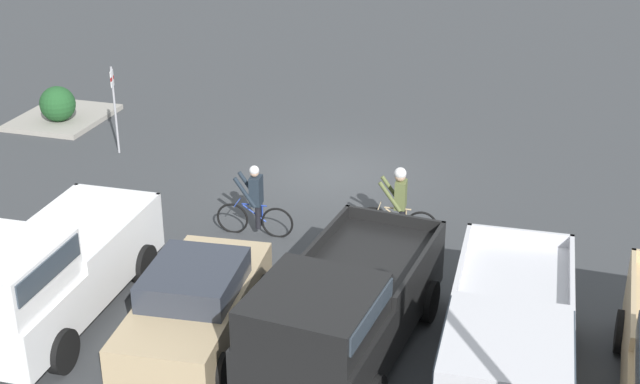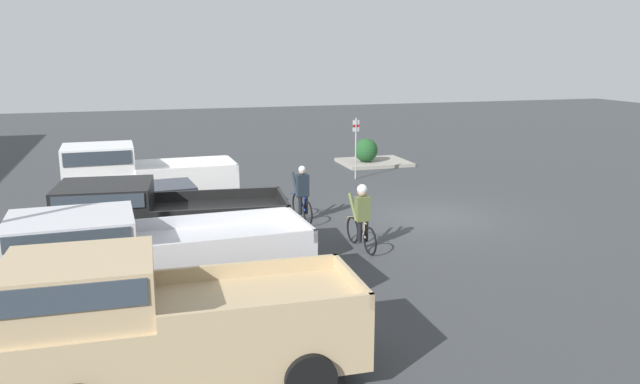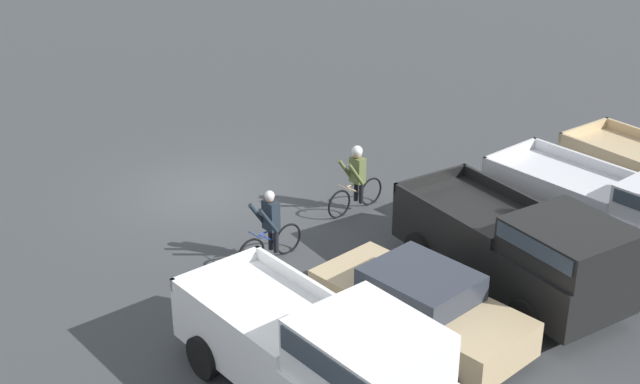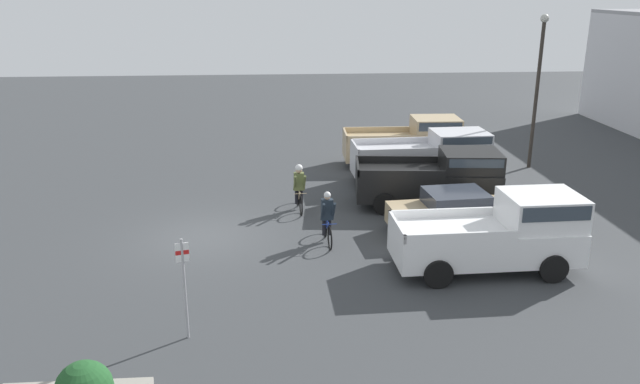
# 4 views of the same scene
# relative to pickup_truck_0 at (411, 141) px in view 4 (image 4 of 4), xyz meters

# --- Properties ---
(ground_plane) EXTENTS (80.00, 80.00, 0.00)m
(ground_plane) POSITION_rel_pickup_truck_0_xyz_m (8.08, -8.56, -1.13)
(ground_plane) COLOR #383A3D
(pickup_truck_0) EXTENTS (2.26, 5.23, 2.19)m
(pickup_truck_0) POSITION_rel_pickup_truck_0_xyz_m (0.00, 0.00, 0.00)
(pickup_truck_0) COLOR tan
(pickup_truck_0) RESTS_ON ground_plane
(pickup_truck_1) EXTENTS (2.35, 5.59, 2.15)m
(pickup_truck_1) POSITION_rel_pickup_truck_0_xyz_m (2.77, 0.14, 0.01)
(pickup_truck_1) COLOR silver
(pickup_truck_1) RESTS_ON ground_plane
(pickup_truck_2) EXTENTS (2.66, 5.38, 2.10)m
(pickup_truck_2) POSITION_rel_pickup_truck_0_xyz_m (5.63, -0.22, -0.03)
(pickup_truck_2) COLOR black
(pickup_truck_2) RESTS_ON ground_plane
(sedan_0) EXTENTS (2.25, 4.41, 1.46)m
(sedan_0) POSITION_rel_pickup_truck_0_xyz_m (8.39, -0.32, -0.40)
(sedan_0) COLOR tan
(sedan_0) RESTS_ON ground_plane
(pickup_truck_3) EXTENTS (2.31, 5.29, 2.23)m
(pickup_truck_3) POSITION_rel_pickup_truck_0_xyz_m (11.17, 0.24, 0.02)
(pickup_truck_3) COLOR white
(pickup_truck_3) RESTS_ON ground_plane
(cyclist_0) EXTENTS (1.80, 0.48, 1.72)m
(cyclist_0) POSITION_rel_pickup_truck_0_xyz_m (8.82, -4.57, -0.30)
(cyclist_0) COLOR black
(cyclist_0) RESTS_ON ground_plane
(cyclist_1) EXTENTS (1.84, 0.48, 1.74)m
(cyclist_1) POSITION_rel_pickup_truck_0_xyz_m (5.69, -5.32, -0.24)
(cyclist_1) COLOR black
(cyclist_1) RESTS_ON ground_plane
(fire_lane_sign) EXTENTS (0.10, 0.30, 2.48)m
(fire_lane_sign) POSITION_rel_pickup_truck_0_xyz_m (14.30, -8.28, 0.37)
(fire_lane_sign) COLOR #9E9EA3
(fire_lane_sign) RESTS_ON ground_plane
(lamppost) EXTENTS (0.36, 0.36, 6.70)m
(lamppost) POSITION_rel_pickup_truck_0_xyz_m (0.80, 5.30, 2.81)
(lamppost) COLOR #2D2823
(lamppost) RESTS_ON ground_plane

